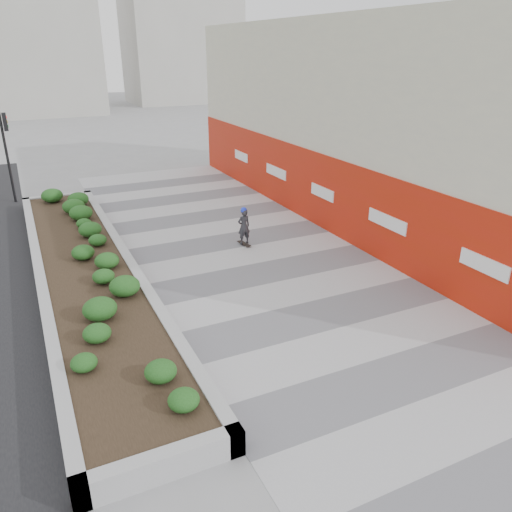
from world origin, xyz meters
The scene contains 9 objects.
ground centered at (0.00, 0.00, 0.00)m, with size 160.00×160.00×0.00m, color gray.
walkway centered at (0.00, 3.00, 0.01)m, with size 8.00×36.00×0.01m, color #A8A8AD.
building centered at (6.98, 8.98, 3.98)m, with size 6.04×24.08×8.00m.
planter centered at (-5.50, 7.00, 0.42)m, with size 3.00×18.00×0.90m.
traffic_signal_near centered at (-7.23, 17.50, 2.76)m, with size 0.33×0.28×4.20m.
distant_bldg_north_l centered at (-5.00, 55.00, 10.00)m, with size 16.00×12.00×20.00m, color #ADAAA3.
distant_bldg_north_r centered at (15.00, 60.00, 12.00)m, with size 14.00×10.00×24.00m, color #ADAAA3.
manhole_cover centered at (0.50, 3.00, 0.00)m, with size 0.44×0.44×0.01m, color #595654.
skateboarder centered at (0.28, 7.56, 0.75)m, with size 0.51×0.74×1.49m.
Camera 1 is at (-6.84, -8.38, 6.88)m, focal length 35.00 mm.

